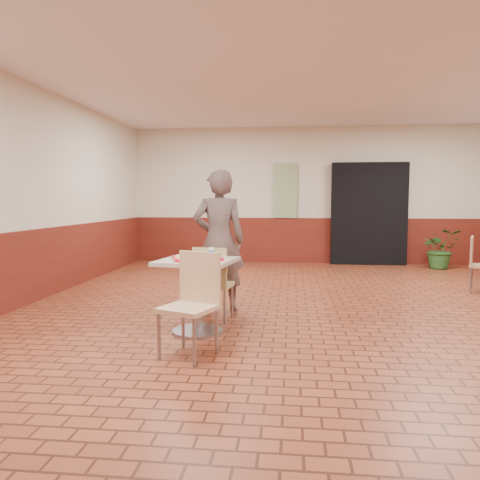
# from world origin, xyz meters

# --- Properties ---
(room_shell) EXTENTS (8.01, 10.01, 3.01)m
(room_shell) POSITION_xyz_m (0.00, 0.00, 1.50)
(room_shell) COLOR brown
(room_shell) RESTS_ON ground
(wainscot_band) EXTENTS (8.00, 10.00, 1.00)m
(wainscot_band) POSITION_xyz_m (0.00, 0.00, 0.50)
(wainscot_band) COLOR #591A11
(wainscot_band) RESTS_ON ground
(corridor_doorway) EXTENTS (1.60, 0.22, 2.20)m
(corridor_doorway) POSITION_xyz_m (1.20, 4.88, 1.10)
(corridor_doorway) COLOR black
(corridor_doorway) RESTS_ON ground
(promo_poster) EXTENTS (0.50, 0.03, 1.20)m
(promo_poster) POSITION_xyz_m (-0.60, 4.94, 1.60)
(promo_poster) COLOR gray
(promo_poster) RESTS_ON wainscot_band
(main_table) EXTENTS (0.74, 0.74, 0.79)m
(main_table) POSITION_xyz_m (-1.44, -0.68, 0.53)
(main_table) COLOR #C2B29C
(main_table) RESTS_ON ground
(chair_main_front) EXTENTS (0.56, 0.56, 0.93)m
(chair_main_front) POSITION_xyz_m (-1.34, -1.37, 0.52)
(chair_main_front) COLOR #DDB184
(chair_main_front) RESTS_ON ground
(chair_main_back) EXTENTS (0.45, 0.45, 0.87)m
(chair_main_back) POSITION_xyz_m (-1.36, -0.20, 0.49)
(chair_main_back) COLOR tan
(chair_main_back) RESTS_ON ground
(customer) EXTENTS (0.72, 0.54, 1.79)m
(customer) POSITION_xyz_m (-1.36, 0.34, 0.89)
(customer) COLOR brown
(customer) RESTS_ON ground
(serving_tray) EXTENTS (0.50, 0.39, 0.03)m
(serving_tray) POSITION_xyz_m (-1.44, -0.68, 0.80)
(serving_tray) COLOR red
(serving_tray) RESTS_ON main_table
(ring_donut) EXTENTS (0.10, 0.10, 0.03)m
(ring_donut) POSITION_xyz_m (-1.52, -0.58, 0.83)
(ring_donut) COLOR #CE7B4B
(ring_donut) RESTS_ON serving_tray
(long_john_donut) EXTENTS (0.14, 0.07, 0.04)m
(long_john_donut) POSITION_xyz_m (-1.40, -0.70, 0.84)
(long_john_donut) COLOR gold
(long_john_donut) RESTS_ON serving_tray
(paper_cup) EXTENTS (0.06, 0.06, 0.08)m
(paper_cup) POSITION_xyz_m (-1.31, -0.54, 0.86)
(paper_cup) COLOR white
(paper_cup) RESTS_ON serving_tray
(chair_second_left) EXTENTS (0.51, 0.51, 0.84)m
(chair_second_left) POSITION_xyz_m (2.40, 1.99, 0.47)
(chair_second_left) COLOR tan
(chair_second_left) RESTS_ON ground
(potted_plant) EXTENTS (0.75, 0.66, 0.81)m
(potted_plant) POSITION_xyz_m (2.57, 4.40, 0.41)
(potted_plant) COLOR #275C24
(potted_plant) RESTS_ON ground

